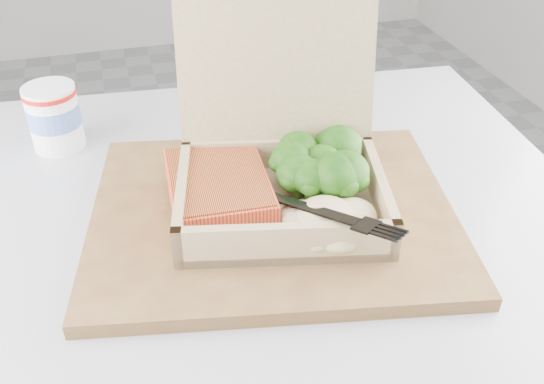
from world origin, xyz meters
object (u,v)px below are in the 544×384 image
object	(u,v)px
cafe_table	(264,354)
serving_tray	(273,214)
takeout_container	(280,157)
paper_cup	(54,115)

from	to	relation	value
cafe_table	serving_tray	distance (m)	0.19
cafe_table	takeout_container	xyz separation A→B (m)	(0.03, 0.05, 0.25)
serving_tray	paper_cup	distance (m)	0.32
cafe_table	paper_cup	bearing A→B (deg)	128.82
paper_cup	serving_tray	bearing A→B (deg)	-45.49
serving_tray	paper_cup	size ratio (longest dim) A/B	4.62
serving_tray	paper_cup	xyz separation A→B (m)	(-0.22, 0.23, 0.04)
cafe_table	serving_tray	bearing A→B (deg)	55.80
takeout_container	paper_cup	size ratio (longest dim) A/B	3.05
cafe_table	serving_tray	xyz separation A→B (m)	(0.02, 0.03, 0.19)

